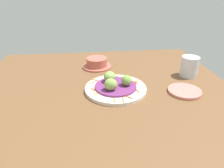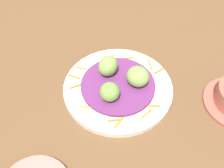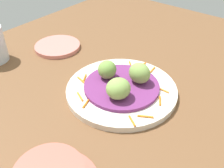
% 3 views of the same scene
% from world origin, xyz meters
% --- Properties ---
extents(table_surface, '(1.10, 1.10, 0.02)m').
position_xyz_m(table_surface, '(0.00, 0.00, 0.01)').
color(table_surface, brown).
rests_on(table_surface, ground).
extents(main_plate, '(0.25, 0.25, 0.01)m').
position_xyz_m(main_plate, '(-0.05, -0.03, 0.03)').
color(main_plate, silver).
rests_on(main_plate, table_surface).
extents(cabbage_bed, '(0.17, 0.17, 0.01)m').
position_xyz_m(cabbage_bed, '(-0.05, -0.03, 0.04)').
color(cabbage_bed, '#702D6B').
rests_on(cabbage_bed, main_plate).
extents(carrot_garnish, '(0.22, 0.23, 0.00)m').
position_xyz_m(carrot_garnish, '(-0.05, -0.03, 0.04)').
color(carrot_garnish, orange).
rests_on(carrot_garnish, main_plate).
extents(guac_scoop_left, '(0.07, 0.07, 0.04)m').
position_xyz_m(guac_scoop_left, '(-0.03, -0.07, 0.06)').
color(guac_scoop_left, '#84A851').
rests_on(guac_scoop_left, cabbage_bed).
extents(guac_scoop_center, '(0.06, 0.05, 0.05)m').
position_xyz_m(guac_scoop_center, '(-0.03, 0.00, 0.07)').
color(guac_scoop_center, '#84A851').
rests_on(guac_scoop_center, cabbage_bed).
extents(guac_scoop_right, '(0.05, 0.05, 0.04)m').
position_xyz_m(guac_scoop_right, '(-0.09, -0.03, 0.06)').
color(guac_scoop_right, '#759E47').
rests_on(guac_scoop_right, cabbage_bed).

